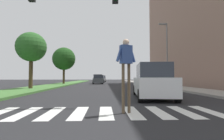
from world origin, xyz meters
name	(u,v)px	position (x,y,z in m)	size (l,w,h in m)	color
ground_plane	(104,84)	(0.00, 30.00, 0.00)	(140.00, 140.00, 0.00)	#262628
crosswalk	(106,112)	(0.00, 6.25, 0.00)	(7.65, 2.20, 0.01)	silver
median_strip	(61,84)	(-7.04, 28.00, 0.07)	(3.61, 64.00, 0.15)	#477A38
tree_mid	(31,47)	(-7.13, 17.11, 4.11)	(2.85, 2.85, 5.42)	#4C3823
tree_far	(64,59)	(-6.89, 29.44, 4.35)	(3.83, 3.83, 6.14)	#4C3823
sidewalk_right	(152,84)	(7.88, 28.00, 0.07)	(3.00, 64.00, 0.15)	#9E9991
traffic_light_gantry	(29,10)	(-3.53, 8.29, 4.29)	(7.13, 0.30, 6.00)	gold
street_lamp_right	(166,49)	(7.29, 20.00, 4.59)	(1.02, 0.24, 7.50)	slate
pedestrian_performer	(126,63)	(0.66, 6.11, 1.66)	(0.73, 0.36, 2.49)	brown
suv_crossing	(152,82)	(2.73, 10.16, 0.93)	(2.46, 4.79, 1.97)	silver
sedan_midblock	(98,80)	(-1.28, 32.15, 0.81)	(2.20, 4.58, 1.75)	#474C51
sedan_distant	(101,79)	(-0.91, 41.29, 0.81)	(2.14, 4.49, 1.77)	#474C51
sedan_far_horizon	(103,79)	(-0.46, 49.79, 0.81)	(1.98, 4.14, 1.76)	#B7B7BC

